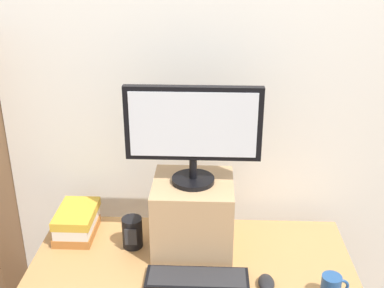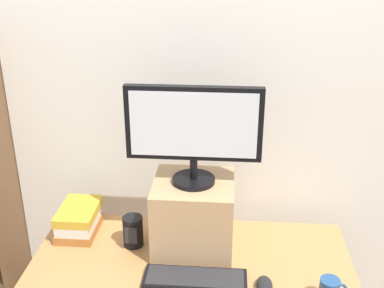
# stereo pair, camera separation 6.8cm
# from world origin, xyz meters

# --- Properties ---
(back_wall) EXTENTS (7.00, 0.08, 2.60)m
(back_wall) POSITION_xyz_m (0.00, 0.44, 1.30)
(back_wall) COLOR silver
(back_wall) RESTS_ON ground_plane
(desk) EXTENTS (1.36, 0.61, 0.77)m
(desk) POSITION_xyz_m (0.00, 0.00, 0.68)
(desk) COLOR #B7844C
(desk) RESTS_ON ground_plane
(riser_box) EXTENTS (0.34, 0.33, 0.31)m
(riser_box) POSITION_xyz_m (-0.00, 0.09, 0.93)
(riser_box) COLOR tan
(riser_box) RESTS_ON desk
(computer_monitor) EXTENTS (0.56, 0.18, 0.42)m
(computer_monitor) POSITION_xyz_m (-0.00, 0.09, 1.33)
(computer_monitor) COLOR black
(computer_monitor) RESTS_ON riser_box
(keyboard) EXTENTS (0.41, 0.14, 0.02)m
(keyboard) POSITION_xyz_m (0.03, -0.16, 0.79)
(keyboard) COLOR black
(keyboard) RESTS_ON desk
(computer_mouse) EXTENTS (0.06, 0.10, 0.04)m
(computer_mouse) POSITION_xyz_m (0.30, -0.18, 0.79)
(computer_mouse) COLOR black
(computer_mouse) RESTS_ON desk
(book_stack) EXTENTS (0.17, 0.25, 0.13)m
(book_stack) POSITION_xyz_m (-0.54, 0.15, 0.84)
(book_stack) COLOR #AD662D
(book_stack) RESTS_ON desk
(desk_speaker) EXTENTS (0.09, 0.09, 0.14)m
(desk_speaker) POSITION_xyz_m (-0.27, 0.07, 0.84)
(desk_speaker) COLOR black
(desk_speaker) RESTS_ON desk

